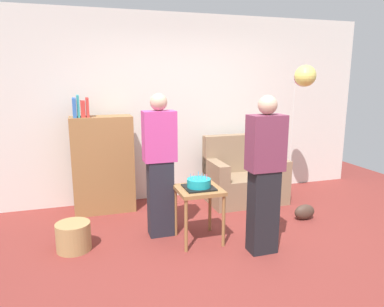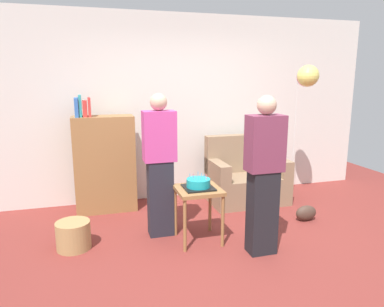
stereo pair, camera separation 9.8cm
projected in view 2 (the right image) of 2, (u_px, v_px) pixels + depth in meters
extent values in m
plane|color=maroon|center=(233.00, 254.00, 3.72)|extent=(8.00, 8.00, 0.00)
cube|color=silver|center=(182.00, 108.00, 5.36)|extent=(6.00, 0.10, 2.70)
cube|color=#8C7054|center=(247.00, 189.00, 5.25)|extent=(1.10, 0.70, 0.40)
cube|color=#8C7054|center=(241.00, 153.00, 5.40)|extent=(1.10, 0.16, 0.56)
cube|color=#8C7054|center=(217.00, 170.00, 5.05)|extent=(0.16, 0.70, 0.24)
cube|color=#8C7054|center=(277.00, 165.00, 5.31)|extent=(0.16, 0.70, 0.24)
cube|color=olive|center=(105.00, 164.00, 4.83)|extent=(0.80, 0.36, 1.30)
cube|color=#3366B7|center=(77.00, 107.00, 4.59)|extent=(0.05, 0.26, 0.24)
cube|color=teal|center=(80.00, 106.00, 4.60)|extent=(0.03, 0.21, 0.28)
cube|color=red|center=(85.00, 108.00, 4.62)|extent=(0.06, 0.20, 0.21)
cube|color=red|center=(89.00, 107.00, 4.63)|extent=(0.04, 0.25, 0.24)
cube|color=olive|center=(198.00, 190.00, 3.91)|extent=(0.48, 0.48, 0.04)
cylinder|color=olive|center=(185.00, 226.00, 3.72)|extent=(0.04, 0.04, 0.57)
cylinder|color=olive|center=(223.00, 221.00, 3.83)|extent=(0.04, 0.04, 0.57)
cylinder|color=olive|center=(175.00, 212.00, 4.11)|extent=(0.04, 0.04, 0.57)
cylinder|color=olive|center=(210.00, 208.00, 4.23)|extent=(0.04, 0.04, 0.57)
cube|color=black|center=(198.00, 187.00, 3.90)|extent=(0.32, 0.32, 0.02)
cylinder|color=teal|center=(198.00, 183.00, 3.89)|extent=(0.26, 0.26, 0.09)
cylinder|color=#66B2E5|center=(204.00, 176.00, 3.89)|extent=(0.01, 0.01, 0.05)
cylinder|color=#66B2E5|center=(202.00, 175.00, 3.93)|extent=(0.01, 0.01, 0.05)
cylinder|color=#66B2E5|center=(198.00, 174.00, 3.96)|extent=(0.01, 0.01, 0.06)
cylinder|color=#EA668C|center=(193.00, 176.00, 3.92)|extent=(0.01, 0.01, 0.05)
cylinder|color=#66B2E5|center=(190.00, 176.00, 3.88)|extent=(0.01, 0.01, 0.06)
cylinder|color=#66B2E5|center=(193.00, 178.00, 3.83)|extent=(0.01, 0.01, 0.05)
cylinder|color=#66B2E5|center=(197.00, 178.00, 3.81)|extent=(0.01, 0.01, 0.06)
cylinder|color=#66B2E5|center=(201.00, 178.00, 3.82)|extent=(0.01, 0.01, 0.05)
cylinder|color=#EA668C|center=(206.00, 177.00, 3.84)|extent=(0.01, 0.01, 0.06)
cube|color=#23232D|center=(160.00, 198.00, 4.11)|extent=(0.28, 0.20, 0.88)
cube|color=#C6428E|center=(159.00, 136.00, 3.96)|extent=(0.36, 0.22, 0.56)
sphere|color=#D1A889|center=(159.00, 102.00, 3.89)|extent=(0.19, 0.19, 0.19)
cube|color=black|center=(262.00, 212.00, 3.68)|extent=(0.28, 0.20, 0.88)
cube|color=#75334C|center=(265.00, 143.00, 3.53)|extent=(0.36, 0.22, 0.56)
sphere|color=#D1A889|center=(267.00, 105.00, 3.45)|extent=(0.19, 0.19, 0.19)
cylinder|color=#A88451|center=(73.00, 235.00, 3.81)|extent=(0.36, 0.36, 0.30)
ellipsoid|color=#473328|center=(306.00, 213.00, 4.57)|extent=(0.28, 0.14, 0.20)
cylinder|color=silver|center=(294.00, 143.00, 5.14)|extent=(0.00, 0.00, 1.75)
sphere|color=#E5D666|center=(308.00, 76.00, 4.90)|extent=(0.30, 0.30, 0.30)
sphere|color=#D65B84|center=(306.00, 77.00, 4.95)|extent=(0.26, 0.26, 0.26)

